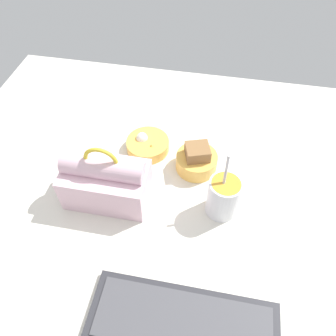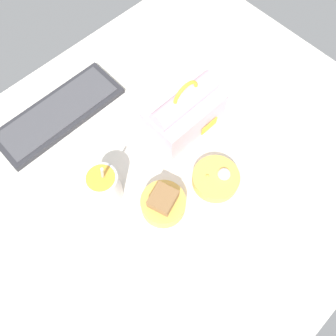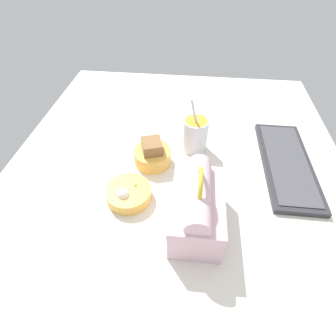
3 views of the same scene
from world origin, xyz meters
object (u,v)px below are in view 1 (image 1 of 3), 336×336
object	(u,v)px
bento_bowl_sandwich	(197,160)
lunch_bag	(106,181)
keyboard	(183,322)
bento_bowl_snacks	(148,145)
soup_cup	(223,196)

from	to	relation	value
bento_bowl_sandwich	lunch_bag	bearing A→B (deg)	33.61
keyboard	bento_bowl_sandwich	world-z (taller)	bento_bowl_sandwich
lunch_bag	bento_bowl_sandwich	world-z (taller)	lunch_bag
bento_bowl_sandwich	bento_bowl_snacks	xyz separation A→B (cm)	(15.57, -4.48, -1.24)
keyboard	bento_bowl_snacks	world-z (taller)	bento_bowl_snacks
keyboard	lunch_bag	xyz separation A→B (cm)	(25.02, -28.62, 5.84)
keyboard	bento_bowl_sandwich	xyz separation A→B (cm)	(2.95, -43.29, 2.19)
lunch_bag	keyboard	bearing A→B (deg)	131.16
keyboard	soup_cup	bearing A→B (deg)	-100.23
keyboard	bento_bowl_sandwich	bearing A→B (deg)	-86.10
soup_cup	lunch_bag	bearing A→B (deg)	2.66
keyboard	soup_cup	world-z (taller)	soup_cup
keyboard	lunch_bag	size ratio (longest dim) A/B	1.82
soup_cup	bento_bowl_sandwich	world-z (taller)	soup_cup
soup_cup	bento_bowl_sandwich	distance (cm)	15.93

